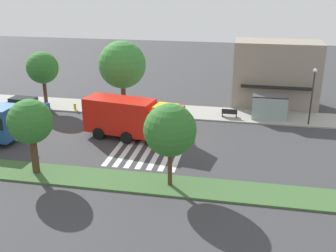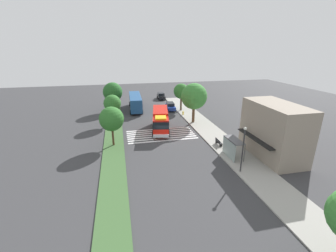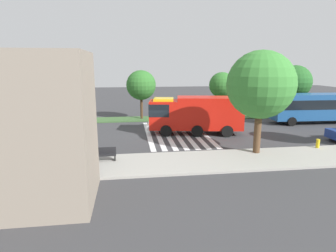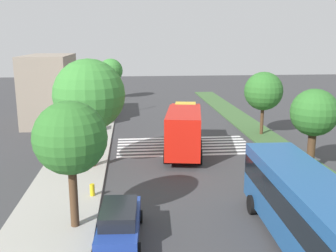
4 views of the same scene
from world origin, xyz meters
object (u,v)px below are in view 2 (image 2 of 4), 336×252
object	(u,v)px
street_lamp	(243,146)
sidewalk_tree_west	(194,96)
parked_car_west	(161,96)
fire_hydrant	(183,113)
fire_truck	(161,120)
median_tree_far_west	(113,92)
bench_near_shelter	(219,142)
median_tree_west	(112,104)
bus_stop_shelter	(232,145)
parked_car_mid	(170,106)
transit_bus	(135,101)
median_tree_center	(112,119)
sidewalk_tree_far_west	(181,91)

from	to	relation	value
street_lamp	sidewalk_tree_west	size ratio (longest dim) A/B	0.74
parked_car_west	street_lamp	distance (m)	41.56
parked_car_west	fire_hydrant	xyz separation A→B (m)	(16.85, 1.70, -0.42)
fire_truck	median_tree_far_west	bearing A→B (deg)	-142.48
bench_near_shelter	median_tree_west	bearing A→B (deg)	-131.09
bus_stop_shelter	fire_hydrant	xyz separation A→B (m)	(-20.76, -0.75, -1.40)
parked_car_mid	sidewalk_tree_west	xyz separation A→B (m)	(10.40, 2.20, 4.36)
transit_bus	median_tree_west	world-z (taller)	median_tree_west
parked_car_west	fire_truck	bearing A→B (deg)	-9.04
transit_bus	bus_stop_shelter	bearing A→B (deg)	-157.18
bench_near_shelter	median_tree_west	xyz separation A→B (m)	(-13.51, -15.49, 3.51)
sidewalk_tree_west	bus_stop_shelter	bearing A→B (deg)	0.93
parked_car_mid	median_tree_far_west	distance (m)	13.59
street_lamp	median_tree_center	bearing A→B (deg)	-127.01
median_tree_west	median_tree_center	world-z (taller)	median_tree_center
transit_bus	sidewalk_tree_far_west	bearing A→B (deg)	-105.44
fire_truck	median_tree_west	distance (m)	10.00
parked_car_west	street_lamp	world-z (taller)	street_lamp
street_lamp	parked_car_mid	bearing A→B (deg)	-176.52
fire_hydrant	median_tree_center	bearing A→B (deg)	-47.61
median_tree_center	median_tree_far_west	bearing A→B (deg)	-180.00
median_tree_center	fire_hydrant	bearing A→B (deg)	132.39
sidewalk_tree_far_west	median_tree_west	world-z (taller)	sidewalk_tree_far_west
fire_truck	parked_car_west	size ratio (longest dim) A/B	2.19
transit_bus	median_tree_west	distance (m)	11.48
transit_bus	median_tree_far_west	world-z (taller)	median_tree_far_west
fire_truck	sidewalk_tree_west	xyz separation A→B (m)	(-3.30, 7.11, 3.20)
parked_car_west	bus_stop_shelter	bearing A→B (deg)	5.55
median_tree_center	fire_truck	bearing A→B (deg)	120.03
sidewalk_tree_far_west	fire_truck	bearing A→B (deg)	-29.87
parked_car_mid	fire_truck	bearing A→B (deg)	-16.45
median_tree_center	parked_car_west	bearing A→B (deg)	156.74
fire_truck	median_tree_far_west	size ratio (longest dim) A/B	1.46
sidewalk_tree_west	median_tree_west	xyz separation A→B (m)	(-2.19, -15.21, -1.14)
parked_car_mid	bench_near_shelter	xyz separation A→B (m)	(21.71, 2.48, -0.29)
street_lamp	bus_stop_shelter	bearing A→B (deg)	170.36
bus_stop_shelter	fire_truck	bearing A→B (deg)	-148.51
parked_car_west	median_tree_center	size ratio (longest dim) A/B	0.73
median_tree_west	bus_stop_shelter	bearing A→B (deg)	41.44
parked_car_mid	sidewalk_tree_west	size ratio (longest dim) A/B	0.64
transit_bus	median_tree_center	xyz separation A→B (m)	(20.29, -5.00, 2.20)
bench_near_shelter	median_tree_center	size ratio (longest dim) A/B	0.27
street_lamp	median_tree_far_west	world-z (taller)	median_tree_far_west
fire_hydrant	median_tree_far_west	bearing A→B (deg)	-114.08
bench_near_shelter	sidewalk_tree_far_west	world-z (taller)	sidewalk_tree_far_west
sidewalk_tree_far_west	transit_bus	bearing A→B (deg)	-107.52
fire_hydrant	sidewalk_tree_west	bearing A→B (deg)	5.24
median_tree_far_west	transit_bus	bearing A→B (deg)	93.37
bench_near_shelter	street_lamp	size ratio (longest dim) A/B	0.29
parked_car_mid	transit_bus	world-z (taller)	transit_bus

